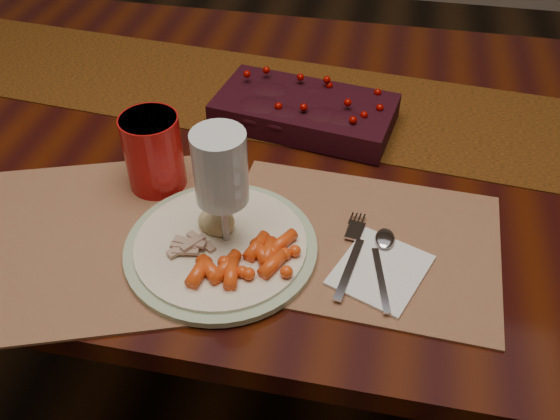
% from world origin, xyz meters
% --- Properties ---
extents(floor, '(5.00, 5.00, 0.00)m').
position_xyz_m(floor, '(0.00, 0.00, 0.00)').
color(floor, black).
rests_on(floor, ground).
extents(dining_table, '(1.80, 1.00, 0.75)m').
position_xyz_m(dining_table, '(0.00, 0.00, 0.38)').
color(dining_table, black).
rests_on(dining_table, floor).
extents(table_runner, '(1.52, 0.44, 0.00)m').
position_xyz_m(table_runner, '(-0.05, 0.12, 0.75)').
color(table_runner, '#431C03').
rests_on(table_runner, dining_table).
extents(centerpiece, '(0.34, 0.21, 0.06)m').
position_xyz_m(centerpiece, '(0.02, 0.04, 0.79)').
color(centerpiece, black).
rests_on(centerpiece, table_runner).
extents(placemat_main, '(0.42, 0.32, 0.00)m').
position_xyz_m(placemat_main, '(0.16, -0.25, 0.75)').
color(placemat_main, brown).
rests_on(placemat_main, dining_table).
extents(placemat_second, '(0.59, 0.51, 0.00)m').
position_xyz_m(placemat_second, '(-0.26, -0.33, 0.75)').
color(placemat_second, brown).
rests_on(placemat_second, dining_table).
extents(dinner_plate, '(0.35, 0.35, 0.02)m').
position_xyz_m(dinner_plate, '(-0.04, -0.31, 0.76)').
color(dinner_plate, '#EFE4CA').
rests_on(dinner_plate, placemat_main).
extents(baby_carrots, '(0.14, 0.13, 0.02)m').
position_xyz_m(baby_carrots, '(-0.00, -0.34, 0.78)').
color(baby_carrots, '#EE4813').
rests_on(baby_carrots, dinner_plate).
extents(mashed_potatoes, '(0.08, 0.07, 0.04)m').
position_xyz_m(mashed_potatoes, '(-0.05, -0.27, 0.79)').
color(mashed_potatoes, beige).
rests_on(mashed_potatoes, dinner_plate).
extents(turkey_shreds, '(0.08, 0.07, 0.02)m').
position_xyz_m(turkey_shreds, '(-0.08, -0.33, 0.78)').
color(turkey_shreds, tan).
rests_on(turkey_shreds, dinner_plate).
extents(napkin, '(0.15, 0.16, 0.00)m').
position_xyz_m(napkin, '(0.19, -0.31, 0.76)').
color(napkin, white).
rests_on(napkin, placemat_main).
extents(fork, '(0.05, 0.16, 0.00)m').
position_xyz_m(fork, '(0.15, -0.30, 0.76)').
color(fork, silver).
rests_on(fork, napkin).
extents(spoon, '(0.06, 0.15, 0.00)m').
position_xyz_m(spoon, '(0.19, -0.30, 0.76)').
color(spoon, white).
rests_on(spoon, napkin).
extents(red_cup, '(0.11, 0.11, 0.13)m').
position_xyz_m(red_cup, '(-0.18, -0.18, 0.82)').
color(red_cup, '#A20F0F').
rests_on(red_cup, placemat_main).
extents(wine_glass, '(0.09, 0.09, 0.20)m').
position_xyz_m(wine_glass, '(-0.03, -0.30, 0.85)').
color(wine_glass, silver).
rests_on(wine_glass, dining_table).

